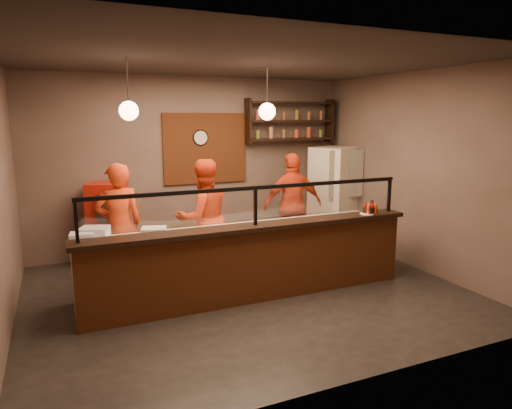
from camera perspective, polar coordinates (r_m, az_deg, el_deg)
name	(u,v)px	position (r m, az deg, el deg)	size (l,w,h in m)	color
floor	(247,292)	(6.68, -1.13, -10.88)	(6.00, 6.00, 0.00)	black
ceiling	(246,61)	(6.24, -1.24, 17.55)	(6.00, 6.00, 0.00)	#322D27
wall_back	(195,165)	(8.61, -7.61, 4.95)	(6.00, 6.00, 0.00)	#6D5A50
wall_right	(416,172)	(7.91, 19.38, 3.91)	(5.00, 5.00, 0.00)	#6D5A50
wall_front	(356,218)	(4.10, 12.36, -1.68)	(6.00, 6.00, 0.00)	#6D5A50
brick_patch	(206,148)	(8.61, -6.32, 6.99)	(1.60, 0.04, 1.30)	brown
service_counter	(255,265)	(6.25, -0.07, -7.55)	(4.60, 0.25, 1.00)	brown
counter_ledge	(255,227)	(6.10, -0.08, -2.82)	(4.70, 0.37, 0.06)	black
worktop_cabinet	(242,260)	(6.71, -1.80, -6.92)	(4.60, 0.75, 0.85)	gray
worktop	(241,230)	(6.58, -1.83, -3.19)	(4.60, 0.75, 0.05)	white
sneeze_guard	(255,202)	(6.03, -0.08, 0.32)	(4.50, 0.05, 0.52)	white
wall_shelving	(290,121)	(9.11, 4.32, 10.38)	(1.84, 0.28, 0.85)	black
wall_clock	(200,138)	(8.56, -6.97, 8.29)	(0.30, 0.30, 0.04)	black
pendant_left	(129,111)	(5.99, -15.62, 11.23)	(0.24, 0.24, 0.77)	black
pendant_right	(267,111)	(6.55, 1.40, 11.56)	(0.24, 0.24, 0.77)	black
cook_left	(119,226)	(6.94, -16.73, -2.54)	(0.67, 0.44, 1.84)	red
cook_mid	(203,218)	(7.17, -6.58, -1.69)	(0.90, 0.70, 1.84)	red
cook_right	(293,205)	(8.21, 4.65, -0.03)	(1.09, 0.45, 1.85)	red
fridge	(334,196)	(9.12, 9.75, 1.09)	(0.79, 0.74, 1.90)	beige
red_cooler	(109,224)	(8.11, -17.92, -2.29)	(0.60, 0.55, 1.40)	#AF170B
pizza_dough	(280,225)	(6.75, 2.97, -2.58)	(0.54, 0.54, 0.01)	white
prep_tub_a	(82,238)	(6.16, -20.92, -3.98)	(0.29, 0.23, 0.14)	silver
prep_tub_b	(95,234)	(6.29, -19.52, -3.45)	(0.34, 0.28, 0.17)	silver
prep_tub_c	(154,234)	(6.11, -12.66, -3.56)	(0.31, 0.25, 0.16)	white
rolling_pin	(190,229)	(6.45, -8.26, -3.09)	(0.06, 0.06, 0.34)	gold
condiment_caddy	(370,210)	(6.98, 14.07, -0.73)	(0.18, 0.14, 0.10)	black
pepper_mill	(372,207)	(7.02, 14.28, -0.27)	(0.04, 0.04, 0.20)	black
small_plate	(367,214)	(6.93, 13.68, -1.15)	(0.20, 0.20, 0.01)	silver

